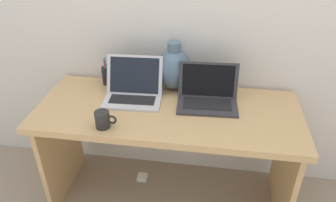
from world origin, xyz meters
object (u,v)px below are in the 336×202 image
at_px(laptop_right, 208,93).
at_px(coffee_mug, 103,120).
at_px(pen_cup, 108,75).
at_px(laptop_left, 134,88).
at_px(green_vase, 174,69).
at_px(power_brick, 142,177).

bearing_deg(laptop_right, coffee_mug, -148.05).
bearing_deg(laptop_right, pen_cup, 167.95).
xyz_separation_m(laptop_left, laptop_right, (0.44, 0.01, -0.00)).
distance_m(green_vase, power_brick, 0.86).
xyz_separation_m(laptop_left, pen_cup, (-0.20, 0.14, -0.00)).
height_order(pen_cup, power_brick, pen_cup).
relative_size(laptop_right, green_vase, 1.16).
distance_m(laptop_right, pen_cup, 0.65).
xyz_separation_m(laptop_right, coffee_mug, (-0.52, -0.33, -0.01)).
xyz_separation_m(coffee_mug, pen_cup, (-0.12, 0.46, 0.01)).
height_order(laptop_right, green_vase, green_vase).
relative_size(green_vase, pen_cup, 1.60).
xyz_separation_m(green_vase, coffee_mug, (-0.31, -0.47, -0.09)).
bearing_deg(power_brick, green_vase, 29.78).
xyz_separation_m(laptop_left, power_brick, (0.01, 0.03, -0.76)).
relative_size(laptop_left, laptop_right, 0.97).
bearing_deg(pen_cup, laptop_left, -34.77).
bearing_deg(pen_cup, coffee_mug, -75.55).
relative_size(laptop_right, pen_cup, 1.87).
distance_m(laptop_right, power_brick, 0.87).
xyz_separation_m(coffee_mug, power_brick, (0.10, 0.35, -0.74)).
relative_size(pen_cup, power_brick, 2.70).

